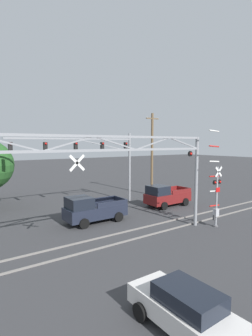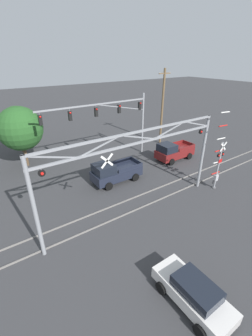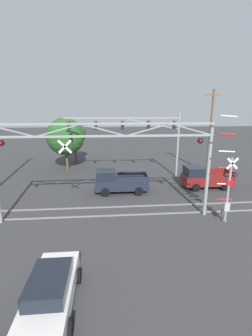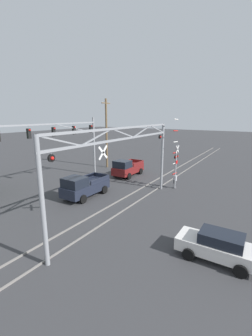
# 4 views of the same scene
# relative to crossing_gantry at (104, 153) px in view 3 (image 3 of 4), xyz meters

# --- Properties ---
(rail_track_near) EXTENTS (80.00, 0.08, 0.10)m
(rail_track_near) POSITION_rel_crossing_gantry_xyz_m (0.02, 0.28, -4.53)
(rail_track_near) COLOR gray
(rail_track_near) RESTS_ON ground_plane
(rail_track_far) EXTENTS (80.00, 0.08, 0.10)m
(rail_track_far) POSITION_rel_crossing_gantry_xyz_m (0.02, 1.72, -4.53)
(rail_track_far) COLOR gray
(rail_track_far) RESTS_ON ground_plane
(crossing_gantry) EXTENTS (14.21, 0.28, 6.50)m
(crossing_gantry) POSITION_rel_crossing_gantry_xyz_m (0.00, 0.00, 0.00)
(crossing_gantry) COLOR gray
(crossing_gantry) RESTS_ON ground_plane
(crossing_signal_mast) EXTENTS (1.51, 0.35, 6.98)m
(crossing_signal_mast) POSITION_rel_crossing_gantry_xyz_m (7.91, -1.07, -2.22)
(crossing_signal_mast) COLOR gray
(crossing_signal_mast) RESTS_ON ground_plane
(traffic_signal_span) EXTENTS (12.08, 0.39, 7.05)m
(traffic_signal_span) POSITION_rel_crossing_gantry_xyz_m (4.23, 9.34, 0.47)
(traffic_signal_span) COLOR gray
(traffic_signal_span) RESTS_ON ground_plane
(pickup_truck_lead) EXTENTS (4.73, 2.19, 2.09)m
(pickup_truck_lead) POSITION_rel_crossing_gantry_xyz_m (1.14, 5.01, -3.58)
(pickup_truck_lead) COLOR #1E2333
(pickup_truck_lead) RESTS_ON ground_plane
(pickup_truck_following) EXTENTS (4.56, 2.19, 2.09)m
(pickup_truck_following) POSITION_rel_crossing_gantry_xyz_m (9.35, 5.53, -3.58)
(pickup_truck_following) COLOR maroon
(pickup_truck_following) RESTS_ON ground_plane
(sedan_waiting) EXTENTS (1.87, 4.03, 1.52)m
(sedan_waiting) POSITION_rel_crossing_gantry_xyz_m (-2.00, -7.09, -3.80)
(sedan_waiting) COLOR silver
(sedan_waiting) RESTS_ON ground_plane
(utility_pole_right) EXTENTS (1.80, 0.28, 9.45)m
(utility_pole_right) POSITION_rel_crossing_gantry_xyz_m (11.86, 10.48, 0.29)
(utility_pole_right) COLOR brown
(utility_pole_right) RESTS_ON ground_plane
(background_tree_beyond_span) EXTENTS (4.48, 4.48, 6.37)m
(background_tree_beyond_span) POSITION_rel_crossing_gantry_xyz_m (-4.80, 13.39, -0.46)
(background_tree_beyond_span) COLOR brown
(background_tree_beyond_span) RESTS_ON ground_plane
(background_tree_far_left_verge) EXTENTS (3.16, 3.16, 5.63)m
(background_tree_far_left_verge) POSITION_rel_crossing_gantry_xyz_m (-4.30, 17.67, -0.55)
(background_tree_far_left_verge) COLOR brown
(background_tree_far_left_verge) RESTS_ON ground_plane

